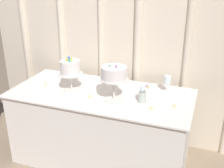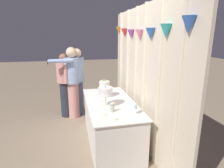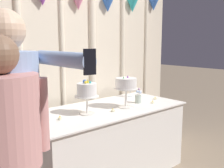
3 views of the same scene
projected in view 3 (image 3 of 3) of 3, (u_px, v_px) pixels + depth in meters
draped_curtain at (76, 61)px, 3.17m from camera, size 3.25×0.16×2.44m
cake_table at (107, 142)px, 2.90m from camera, size 1.81×0.84×0.79m
cake_display_nearleft at (87, 91)px, 2.57m from camera, size 0.24×0.24×0.36m
cake_display_nearright at (126, 85)px, 2.83m from camera, size 0.26×0.26×0.36m
wine_glass at (130, 87)px, 3.39m from camera, size 0.07×0.07×0.17m
flower_vase at (138, 97)px, 3.06m from camera, size 0.10×0.08×0.18m
tealight_far_left at (60, 119)px, 2.41m from camera, size 0.04×0.04×0.04m
tealight_near_left at (113, 111)px, 2.69m from camera, size 0.04×0.04×0.04m
tealight_near_right at (153, 103)px, 3.05m from camera, size 0.04×0.04×0.03m
tealight_far_right at (155, 99)px, 3.25m from camera, size 0.04×0.04×0.03m
guest_girl_blue_dress at (12, 141)px, 1.52m from camera, size 0.52×0.70×1.69m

